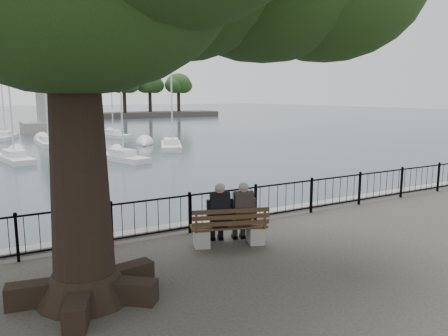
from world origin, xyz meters
TOP-DOWN VIEW (x-y plane):
  - harbor at (0.00, 3.00)m, footprint 260.00×260.00m
  - railing at (0.00, 2.50)m, footprint 22.06×0.06m
  - bench at (-0.60, 1.19)m, footprint 1.87×1.09m
  - person_left at (-0.78, 1.36)m, footprint 0.60×0.82m
  - person_right at (-0.25, 1.18)m, footprint 0.60×0.82m
  - lion_monument at (2.00, 49.93)m, footprint 6.05×6.05m
  - sailboat_b at (-3.55, 25.42)m, footprint 2.38×5.39m
  - sailboat_c at (3.01, 22.25)m, footprint 2.76×5.15m
  - sailboat_d at (8.69, 27.13)m, footprint 3.62×6.01m
  - sailboat_f at (-0.11, 34.97)m, footprint 1.66×5.76m
  - sailboat_g at (7.02, 39.47)m, footprint 3.03×5.43m
  - sailboat_h at (-3.17, 42.96)m, footprint 2.97×5.56m
  - far_shore at (25.54, 79.46)m, footprint 30.00×8.60m

SIDE VIEW (x-z plane):
  - sailboat_g at x=7.02m, z-range -5.79..4.40m
  - sailboat_c at x=3.01m, z-range -5.82..4.46m
  - sailboat_d at x=8.69m, z-range -6.31..4.95m
  - sailboat_f at x=-0.11m, z-range -6.27..4.91m
  - sailboat_h at x=-3.17m, z-range -6.80..5.52m
  - sailboat_b at x=-3.55m, z-range -6.74..5.47m
  - harbor at x=0.00m, z-range -1.10..0.10m
  - bench at x=-0.60m, z-range -0.14..0.80m
  - railing at x=0.00m, z-range 0.06..1.06m
  - person_left at x=-0.78m, z-range -0.06..1.44m
  - person_right at x=-0.25m, z-range -0.06..1.44m
  - lion_monument at x=2.00m, z-range -3.22..5.69m
  - far_shore at x=25.54m, z-range -1.59..7.59m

